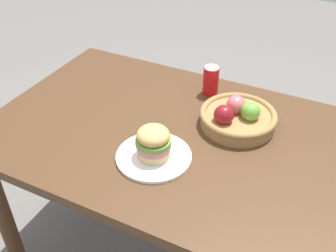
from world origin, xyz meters
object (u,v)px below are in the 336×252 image
Objects in this scene: soda_can at (211,81)px; fruit_basket at (238,117)px; sandwich at (152,142)px; plate at (153,156)px.

soda_can is 0.25m from fruit_basket.
sandwich reaches higher than soda_can.
fruit_basket is (0.18, -0.17, -0.02)m from soda_can.
sandwich reaches higher than plate.
sandwich is (0.00, 0.00, 0.06)m from plate.
fruit_basket is at bearing -43.88° from soda_can.
plate is 2.14× the size of sandwich.
plate is at bearing -92.82° from soda_can.
plate is 0.06m from sandwich.
soda_can is at bearing 87.18° from sandwich.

